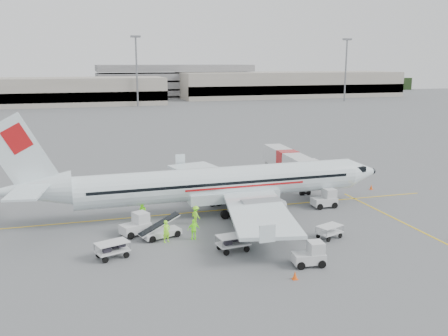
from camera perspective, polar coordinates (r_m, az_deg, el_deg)
The scene contains 24 objects.
ground at distance 49.85m, azimuth 0.65°, elevation -4.74°, with size 360.00×360.00×0.00m, color #56595B.
stripe_lead at distance 49.85m, azimuth 0.65°, elevation -4.73°, with size 44.00×0.20×0.01m, color yellow.
stripe_cross at distance 49.07m, azimuth 19.44°, elevation -5.73°, with size 0.20×20.00×0.01m, color yellow.
terminal_east at distance 208.50m, azimuth 7.49°, elevation 9.45°, with size 90.00×26.00×10.00m, color gray, non-canonical shape.
parking_garage at distance 209.40m, azimuth -5.73°, elevation 10.05°, with size 62.00×24.00×14.00m, color slate, non-canonical shape.
treeline at distance 221.34m, azimuth -12.90°, elevation 8.88°, with size 300.00×3.00×6.00m, color black, non-canonical shape.
mast_center at distance 164.74m, azimuth -9.94°, elevation 10.77°, with size 3.20×1.20×22.00m, color slate, non-canonical shape.
mast_east at distance 188.71m, azimuth 13.74°, elevation 10.76°, with size 3.20×1.20×22.00m, color slate, non-canonical shape.
aircraft at distance 47.73m, azimuth -0.27°, elevation 0.74°, with size 36.58×28.67×10.08m, color white, non-canonical shape.
jet_bridge at distance 60.21m, azimuth 7.26°, elevation 0.08°, with size 2.84×15.15×3.98m, color silver, non-canonical shape.
belt_loader at distance 42.09m, azimuth -7.20°, elevation -6.39°, with size 4.31×1.62×2.34m, color silver, non-canonical shape.
tug_fore at distance 51.28m, azimuth 11.38°, elevation -3.41°, with size 2.44×1.40×1.88m, color silver, non-canonical shape.
tug_mid at distance 36.92m, azimuth 9.66°, elevation -9.65°, with size 2.28×1.31×1.76m, color silver, non-canonical shape.
tug_aft at distance 43.11m, azimuth -10.12°, elevation -6.35°, with size 2.44×1.40×1.89m, color silver, non-canonical shape.
cart_loaded_a at distance 39.11m, azimuth 1.05°, elevation -8.57°, with size 2.48×1.47×1.30m, color silver, non-canonical shape.
cart_loaded_b at distance 38.73m, azimuth -12.64°, elevation -9.13°, with size 2.40×1.42×1.25m, color silver, non-canonical shape.
cart_empty_a at distance 42.74m, azimuth 11.95°, elevation -7.14°, with size 2.14×1.26×1.12m, color silver, non-canonical shape.
cone_nose at distance 59.80m, azimuth 16.47°, elevation -2.08°, with size 0.36×0.36×0.59m, color #F65110.
cone_port at distance 64.72m, azimuth -1.46°, elevation -0.47°, with size 0.42×0.42×0.68m, color #F65110.
cone_stbd at distance 34.81m, azimuth 8.11°, elevation -12.03°, with size 0.37×0.37×0.60m, color #F65110.
crew_a at distance 41.07m, azimuth -6.60°, elevation -7.21°, with size 0.68×0.44×1.86m, color #8CF923.
crew_b at distance 46.43m, azimuth -9.33°, elevation -5.01°, with size 0.89×0.69×1.82m, color #8CF923.
crew_c at distance 45.35m, azimuth -3.23°, elevation -5.38°, with size 1.09×0.63×1.68m, color #8CF923.
crew_d at distance 41.49m, azimuth -3.47°, elevation -7.03°, with size 1.02×0.42×1.74m, color #8CF923.
Camera 1 is at (-14.00, -45.60, 14.49)m, focal length 40.00 mm.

